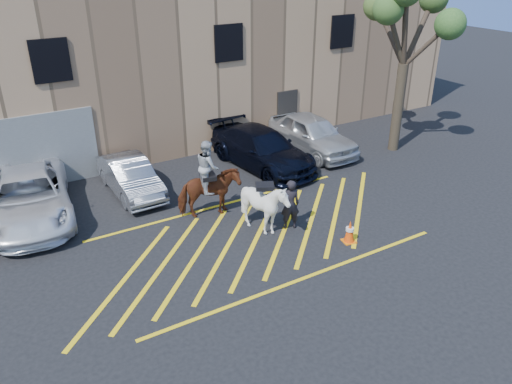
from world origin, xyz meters
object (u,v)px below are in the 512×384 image
car_white_pickup (29,197)px  car_white_suv (312,134)px  car_silver_sedan (130,177)px  traffic_cone (350,231)px  saddled_white (265,206)px  tree (410,15)px  mounted_bay (209,187)px  car_blue_suv (262,149)px  handler (290,205)px

car_white_pickup → car_white_suv: bearing=8.0°
car_silver_sedan → car_white_suv: car_white_suv is taller
traffic_cone → car_silver_sedan: bearing=124.6°
saddled_white → tree: 10.46m
car_white_suv → mounted_bay: (-6.47, -3.02, 0.26)m
car_white_suv → tree: 6.12m
car_silver_sedan → traffic_cone: size_ratio=5.40×
car_blue_suv → car_silver_sedan: bearing=169.4°
handler → car_silver_sedan: bearing=-37.0°
handler → car_white_suv: bearing=-114.2°
car_white_pickup → mounted_bay: mounted_bay is taller
mounted_bay → car_blue_suv: bearing=36.2°
traffic_cone → car_blue_suv: bearing=83.0°
mounted_bay → tree: size_ratio=0.37×
car_white_pickup → saddled_white: saddled_white is taller
traffic_cone → tree: size_ratio=0.10×
car_white_suv → traffic_cone: 7.60m
car_white_suv → tree: (3.29, -1.67, 4.88)m
car_white_suv → handler: handler is taller
traffic_cone → tree: bearing=36.4°
car_white_suv → handler: size_ratio=2.84×
car_white_suv → car_blue_suv: bearing=-175.0°
car_blue_suv → traffic_cone: car_blue_suv is taller
handler → mounted_bay: 2.76m
handler → saddled_white: size_ratio=0.80×
car_white_suv → mounted_bay: mounted_bay is taller
mounted_bay → saddled_white: bearing=-60.6°
saddled_white → tree: bearing=20.0°
car_silver_sedan → traffic_cone: (4.63, -6.72, -0.28)m
car_white_pickup → tree: size_ratio=0.76×
handler → traffic_cone: 2.03m
car_blue_suv → traffic_cone: size_ratio=7.26×
traffic_cone → car_white_pickup: bearing=140.8°
handler → car_blue_suv: bearing=-93.3°
mounted_bay → tree: bearing=7.9°
car_blue_suv → traffic_cone: bearing=-104.2°
car_white_pickup → car_blue_suv: 8.87m
mounted_bay → car_silver_sedan: bearing=119.2°
car_white_suv → handler: (-4.63, -5.07, 0.03)m
car_blue_suv → car_white_suv: bearing=-0.9°
handler → traffic_cone: size_ratio=2.30×
car_silver_sedan → handler: (3.54, -5.08, 0.19)m
car_white_pickup → tree: bearing=1.5°
car_white_suv → mounted_bay: 7.15m
car_white_pickup → handler: (6.99, -4.95, 0.07)m
car_silver_sedan → traffic_cone: bearing=-56.9°
car_white_pickup → car_white_suv: 11.62m
car_white_suv → tree: size_ratio=0.65×
car_silver_sedan → saddled_white: bearing=-62.1°
saddled_white → car_silver_sedan: bearing=119.3°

